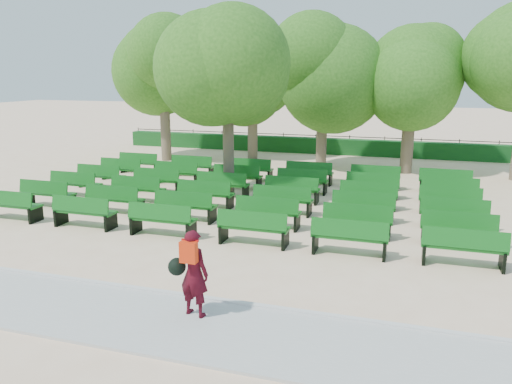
% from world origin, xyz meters
% --- Properties ---
extents(ground, '(120.00, 120.00, 0.00)m').
position_xyz_m(ground, '(0.00, 0.00, 0.00)').
color(ground, beige).
extents(paving, '(30.00, 2.20, 0.06)m').
position_xyz_m(paving, '(0.00, -7.40, 0.03)').
color(paving, '#B9BAB5').
rests_on(paving, ground).
extents(curb, '(30.00, 0.12, 0.10)m').
position_xyz_m(curb, '(0.00, -6.25, 0.05)').
color(curb, silver).
rests_on(curb, ground).
extents(hedge, '(26.00, 0.70, 0.90)m').
position_xyz_m(hedge, '(0.00, 14.00, 0.45)').
color(hedge, '#144E1B').
rests_on(hedge, ground).
extents(fence, '(26.00, 0.10, 1.02)m').
position_xyz_m(fence, '(0.00, 14.40, 0.00)').
color(fence, black).
rests_on(fence, ground).
extents(tree_line, '(21.80, 6.80, 7.04)m').
position_xyz_m(tree_line, '(0.00, 10.00, 0.00)').
color(tree_line, '#36721E').
rests_on(tree_line, ground).
extents(bench_array, '(2.00, 0.73, 1.24)m').
position_xyz_m(bench_array, '(-0.88, 1.46, 0.10)').
color(bench_array, '#106018').
rests_on(bench_array, ground).
extents(tree_among, '(4.73, 4.73, 6.38)m').
position_xyz_m(tree_among, '(-2.20, 2.75, 4.24)').
color(tree_among, brown).
rests_on(tree_among, ground).
extents(person, '(0.84, 0.54, 1.71)m').
position_xyz_m(person, '(0.70, -6.98, 0.95)').
color(person, '#400913').
rests_on(person, ground).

